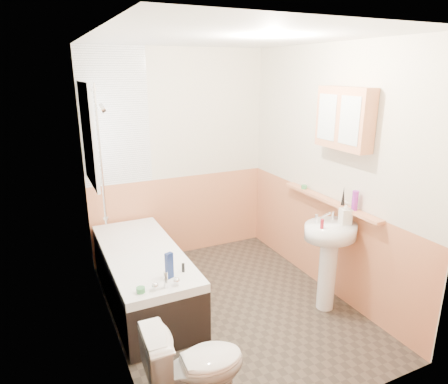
{
  "coord_description": "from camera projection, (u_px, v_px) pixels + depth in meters",
  "views": [
    {
      "loc": [
        -1.54,
        -3.08,
        2.24
      ],
      "look_at": [
        0.0,
        0.15,
        1.15
      ],
      "focal_mm": 32.0,
      "sensor_mm": 36.0,
      "label": 1
    }
  ],
  "objects": [
    {
      "name": "wall_back",
      "position": [
        179.0,
        156.0,
        4.8
      ],
      "size": [
        2.2,
        0.02,
        2.5
      ],
      "primitive_type": "cube",
      "color": "beige",
      "rests_on": "ground"
    },
    {
      "name": "soap_bottle",
      "position": [
        345.0,
        218.0,
        3.7
      ],
      "size": [
        0.15,
        0.23,
        0.1
      ],
      "primitive_type": "imported",
      "rotation": [
        0.0,
        0.0,
        -0.27
      ],
      "color": "silver",
      "rests_on": "sink"
    },
    {
      "name": "pine_shelf",
      "position": [
        329.0,
        201.0,
        3.99
      ],
      "size": [
        0.1,
        1.37,
        0.03
      ],
      "primitive_type": "cube",
      "color": "#DA8859",
      "rests_on": "wall_right"
    },
    {
      "name": "sink",
      "position": [
        329.0,
        249.0,
        3.77
      ],
      "size": [
        0.51,
        0.41,
        0.99
      ],
      "rotation": [
        0.0,
        0.0,
        0.26
      ],
      "color": "white",
      "rests_on": "floor"
    },
    {
      "name": "foam_can",
      "position": [
        355.0,
        200.0,
        3.65
      ],
      "size": [
        0.07,
        0.07,
        0.18
      ],
      "primitive_type": "cylinder",
      "rotation": [
        0.0,
        0.0,
        0.23
      ],
      "color": "purple",
      "rests_on": "pine_shelf"
    },
    {
      "name": "ceiling",
      "position": [
        232.0,
        37.0,
        3.22
      ],
      "size": [
        2.8,
        2.8,
        0.0
      ],
      "primitive_type": "plane",
      "rotation": [
        3.14,
        0.0,
        0.0
      ],
      "color": "white",
      "rests_on": "ground"
    },
    {
      "name": "wainscot_right",
      "position": [
        322.0,
        241.0,
        4.25
      ],
      "size": [
        0.01,
        2.8,
        1.0
      ],
      "primitive_type": "cube",
      "color": "#DA8859",
      "rests_on": "wall_right"
    },
    {
      "name": "green_bottle",
      "position": [
        343.0,
        196.0,
        3.79
      ],
      "size": [
        0.04,
        0.04,
        0.19
      ],
      "primitive_type": "cone",
      "rotation": [
        0.0,
        0.0,
        0.02
      ],
      "color": "black",
      "rests_on": "pine_shelf"
    },
    {
      "name": "wall_left",
      "position": [
        105.0,
        203.0,
        3.12
      ],
      "size": [
        0.02,
        2.8,
        2.5
      ],
      "primitive_type": "cube",
      "color": "beige",
      "rests_on": "ground"
    },
    {
      "name": "wainscot_back",
      "position": [
        182.0,
        215.0,
        5.0
      ],
      "size": [
        2.2,
        0.01,
        1.0
      ],
      "primitive_type": "cube",
      "color": "#DA8859",
      "rests_on": "wall_back"
    },
    {
      "name": "orange_bottle",
      "position": [
        183.0,
        268.0,
        3.48
      ],
      "size": [
        0.03,
        0.03,
        0.08
      ],
      "primitive_type": "cylinder",
      "rotation": [
        0.0,
        0.0,
        -0.14
      ],
      "color": "black",
      "rests_on": "bathtub"
    },
    {
      "name": "bathtub",
      "position": [
        144.0,
        275.0,
        3.98
      ],
      "size": [
        0.7,
        1.73,
        0.69
      ],
      "color": "black",
      "rests_on": "floor"
    },
    {
      "name": "shower_riser",
      "position": [
        101.0,
        145.0,
        3.41
      ],
      "size": [
        0.11,
        0.08,
        1.24
      ],
      "color": "silver",
      "rests_on": "wall_left"
    },
    {
      "name": "tile_cladding_left",
      "position": [
        107.0,
        202.0,
        3.13
      ],
      "size": [
        0.01,
        2.8,
        2.5
      ],
      "primitive_type": "cube",
      "color": "white",
      "rests_on": "wall_left"
    },
    {
      "name": "wall_right",
      "position": [
        329.0,
        173.0,
        4.04
      ],
      "size": [
        0.02,
        2.8,
        2.5
      ],
      "primitive_type": "cube",
      "color": "beige",
      "rests_on": "ground"
    },
    {
      "name": "wall_front",
      "position": [
        337.0,
        245.0,
        2.36
      ],
      "size": [
        2.2,
        0.02,
        2.5
      ],
      "primitive_type": "cube",
      "color": "beige",
      "rests_on": "ground"
    },
    {
      "name": "clear_bottle",
      "position": [
        322.0,
        224.0,
        3.58
      ],
      "size": [
        0.04,
        0.04,
        0.09
      ],
      "primitive_type": "cylinder",
      "rotation": [
        0.0,
        0.0,
        0.22
      ],
      "color": "maroon",
      "rests_on": "sink"
    },
    {
      "name": "medicine_cabinet",
      "position": [
        344.0,
        118.0,
        3.61
      ],
      "size": [
        0.16,
        0.62,
        0.56
      ],
      "color": "#DA8859",
      "rests_on": "wall_right"
    },
    {
      "name": "black_jar",
      "position": [
        304.0,
        187.0,
        4.34
      ],
      "size": [
        0.08,
        0.08,
        0.04
      ],
      "primitive_type": "cylinder",
      "rotation": [
        0.0,
        0.0,
        -0.31
      ],
      "color": "#388447",
      "rests_on": "pine_shelf"
    },
    {
      "name": "wainscot_front",
      "position": [
        325.0,
        349.0,
        2.6
      ],
      "size": [
        2.2,
        0.01,
        1.0
      ],
      "primitive_type": "cube",
      "color": "#DA8859",
      "rests_on": "wall_front"
    },
    {
      "name": "blue_gel",
      "position": [
        169.0,
        266.0,
        3.36
      ],
      "size": [
        0.07,
        0.06,
        0.23
      ],
      "primitive_type": "cube",
      "rotation": [
        0.0,
        0.0,
        0.35
      ],
      "color": "navy",
      "rests_on": "bathtub"
    },
    {
      "name": "window",
      "position": [
        89.0,
        134.0,
        3.85
      ],
      "size": [
        0.03,
        0.79,
        0.99
      ],
      "color": "white",
      "rests_on": "wall_left"
    },
    {
      "name": "cream_jar",
      "position": [
        141.0,
        290.0,
        3.16
      ],
      "size": [
        0.09,
        0.09,
        0.04
      ],
      "primitive_type": "cylinder",
      "rotation": [
        0.0,
        0.0,
        -0.34
      ],
      "color": "#388447",
      "rests_on": "bathtub"
    },
    {
      "name": "tile_return_back",
      "position": [
        115.0,
        118.0,
        4.33
      ],
      "size": [
        0.75,
        0.01,
        1.5
      ],
      "primitive_type": "cube",
      "color": "white",
      "rests_on": "wall_back"
    },
    {
      "name": "floor",
      "position": [
        231.0,
        307.0,
        3.95
      ],
      "size": [
        2.8,
        2.8,
        0.0
      ],
      "primitive_type": "plane",
      "color": "#2D2620",
      "rests_on": "ground"
    },
    {
      "name": "toilet",
      "position": [
        196.0,
        367.0,
        2.67
      ],
      "size": [
        0.7,
        0.41,
        0.67
      ],
      "primitive_type": "imported",
      "rotation": [
        0.0,
        0.0,
        1.53
      ],
      "color": "white",
      "rests_on": "floor"
    }
  ]
}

